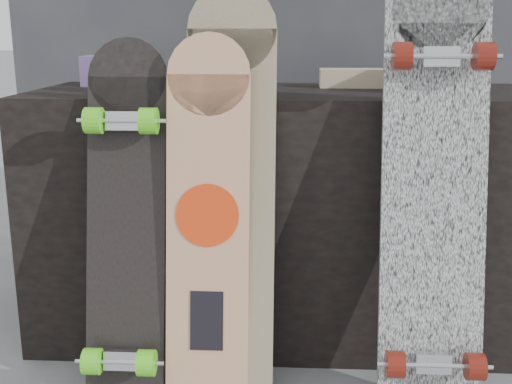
# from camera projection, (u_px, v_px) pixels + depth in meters

# --- Properties ---
(vendor_table) EXTENTS (1.60, 0.60, 0.80)m
(vendor_table) POSITION_uv_depth(u_px,v_px,m) (286.00, 212.00, 2.12)
(vendor_table) COLOR black
(vendor_table) RESTS_ON ground
(booth) EXTENTS (2.40, 0.22, 2.20)m
(booth) POSITION_uv_depth(u_px,v_px,m) (290.00, 2.00, 2.77)
(booth) COLOR #333338
(booth) RESTS_ON ground
(merch_box_purple) EXTENTS (0.18, 0.12, 0.10)m
(merch_box_purple) POSITION_uv_depth(u_px,v_px,m) (111.00, 71.00, 2.17)
(merch_box_purple) COLOR #643A77
(merch_box_purple) RESTS_ON vendor_table
(merch_box_small) EXTENTS (0.14, 0.14, 0.12)m
(merch_box_small) POSITION_uv_depth(u_px,v_px,m) (438.00, 72.00, 1.94)
(merch_box_small) COLOR #643A77
(merch_box_small) RESTS_ON vendor_table
(merch_box_flat) EXTENTS (0.22, 0.10, 0.06)m
(merch_box_flat) POSITION_uv_depth(u_px,v_px,m) (353.00, 78.00, 2.12)
(merch_box_flat) COLOR #D1B78C
(merch_box_flat) RESTS_ON vendor_table
(longboard_geisha) EXTENTS (0.22, 0.21, 0.98)m
(longboard_geisha) POSITION_uv_depth(u_px,v_px,m) (208.00, 210.00, 1.71)
(longboard_geisha) COLOR #CAB788
(longboard_geisha) RESTS_ON ground
(longboard_celtic) EXTENTS (0.24, 0.28, 1.11)m
(longboard_celtic) POSITION_uv_depth(u_px,v_px,m) (230.00, 181.00, 1.73)
(longboard_celtic) COLOR beige
(longboard_celtic) RESTS_ON ground
(longboard_cascadia) EXTENTS (0.27, 0.31, 1.19)m
(longboard_cascadia) POSITION_uv_depth(u_px,v_px,m) (435.00, 176.00, 1.65)
(longboard_cascadia) COLOR white
(longboard_cascadia) RESTS_ON ground
(skateboard_dark) EXTENTS (0.22, 0.30, 0.97)m
(skateboard_dark) POSITION_uv_depth(u_px,v_px,m) (125.00, 216.00, 1.73)
(skateboard_dark) COLOR black
(skateboard_dark) RESTS_ON ground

